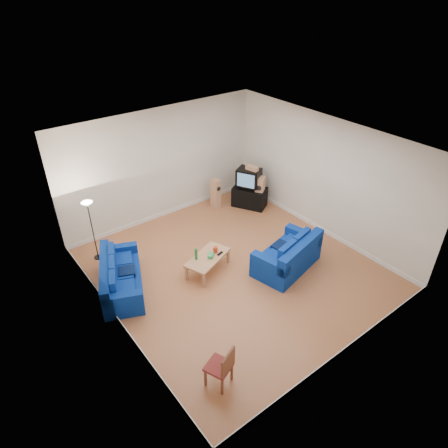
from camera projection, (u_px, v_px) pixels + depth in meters
room at (235, 215)px, 8.91m from camera, size 6.01×6.51×3.21m
sofa_three_seat at (120, 279)px, 8.99m from camera, size 1.55×2.13×0.76m
sofa_loveseat at (289, 257)px, 9.61m from camera, size 1.89×1.32×0.86m
coffee_table at (208, 258)px, 9.49m from camera, size 1.30×0.96×0.43m
bottle at (196, 254)px, 9.30m from camera, size 0.07×0.07×0.29m
tissue_box at (211, 255)px, 9.43m from camera, size 0.22×0.22×0.08m
red_canister at (215, 250)px, 9.56m from camera, size 0.15×0.15×0.15m
remote at (220, 254)px, 9.54m from camera, size 0.18×0.10×0.02m
tv_stand at (250, 197)px, 12.19m from camera, size 0.97×1.14×0.61m
av_receiver at (251, 187)px, 12.00m from camera, size 0.51×0.53×0.09m
television at (249, 177)px, 11.84m from camera, size 0.75×0.83×0.52m
centre_speaker at (252, 168)px, 11.62m from camera, size 0.24×0.41×0.13m
speaker_left at (216, 194)px, 12.04m from camera, size 0.23×0.30×0.92m
speaker_right at (260, 193)px, 11.94m from camera, size 0.39×0.37×1.04m
floor_lamp at (89, 213)px, 9.41m from camera, size 0.28×0.28×1.61m
dining_chair at (222, 366)px, 6.78m from camera, size 0.54×0.54×0.86m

